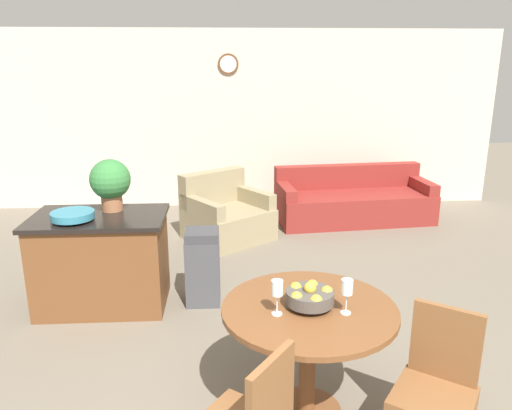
% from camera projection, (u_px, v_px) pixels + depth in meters
% --- Properties ---
extents(wall_back, '(8.00, 0.09, 2.70)m').
position_uv_depth(wall_back, '(241.00, 120.00, 7.72)').
color(wall_back, beige).
rests_on(wall_back, ground_plane).
extents(dining_table, '(1.09, 1.09, 0.78)m').
position_uv_depth(dining_table, '(309.00, 332.00, 3.12)').
color(dining_table, brown).
rests_on(dining_table, ground_plane).
extents(dining_chair_near_right, '(0.59, 0.59, 0.91)m').
position_uv_depth(dining_chair_near_right, '(438.00, 381.00, 2.80)').
color(dining_chair_near_right, brown).
rests_on(dining_chair_near_right, ground_plane).
extents(fruit_bowl, '(0.30, 0.30, 0.17)m').
position_uv_depth(fruit_bowl, '(310.00, 296.00, 3.05)').
color(fruit_bowl, '#4C4742').
rests_on(fruit_bowl, dining_table).
extents(wine_glass_left, '(0.07, 0.07, 0.22)m').
position_uv_depth(wine_glass_left, '(277.00, 289.00, 2.94)').
color(wine_glass_left, silver).
rests_on(wine_glass_left, dining_table).
extents(wine_glass_right, '(0.07, 0.07, 0.22)m').
position_uv_depth(wine_glass_right, '(347.00, 288.00, 2.95)').
color(wine_glass_right, silver).
rests_on(wine_glass_right, dining_table).
extents(kitchen_island, '(1.21, 0.77, 0.89)m').
position_uv_depth(kitchen_island, '(102.00, 261.00, 4.64)').
color(kitchen_island, brown).
rests_on(kitchen_island, ground_plane).
extents(teal_bowl, '(0.37, 0.37, 0.09)m').
position_uv_depth(teal_bowl, '(73.00, 215.00, 4.35)').
color(teal_bowl, teal).
rests_on(teal_bowl, kitchen_island).
extents(potted_plant, '(0.37, 0.37, 0.48)m').
position_uv_depth(potted_plant, '(110.00, 182.00, 4.60)').
color(potted_plant, '#A36642').
rests_on(potted_plant, kitchen_island).
extents(trash_bin, '(0.32, 0.31, 0.72)m').
position_uv_depth(trash_bin, '(203.00, 267.00, 4.72)').
color(trash_bin, '#47474C').
rests_on(trash_bin, ground_plane).
extents(couch, '(2.26, 1.08, 0.76)m').
position_uv_depth(couch, '(353.00, 202.00, 7.21)').
color(couch, maroon).
rests_on(couch, ground_plane).
extents(armchair, '(1.28, 1.27, 0.84)m').
position_uv_depth(armchair, '(226.00, 217.00, 6.48)').
color(armchair, '#998966').
rests_on(armchair, ground_plane).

